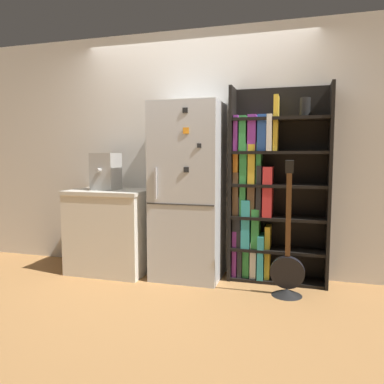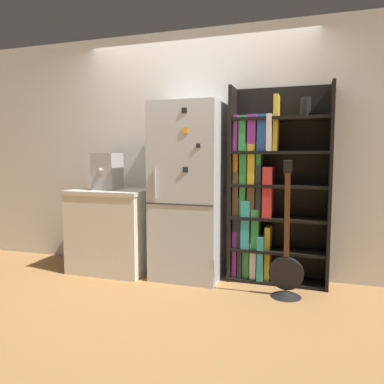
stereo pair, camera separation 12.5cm
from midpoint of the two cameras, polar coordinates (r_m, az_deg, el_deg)
name	(u,v)px [view 1 (the left image)]	position (r m, az deg, el deg)	size (l,w,h in m)	color
ground_plane	(183,282)	(3.87, -2.30, -13.54)	(16.00, 16.00, 0.00)	#A87542
wall_back	(196,152)	(4.11, -0.27, 6.06)	(8.00, 0.05, 2.60)	silver
refrigerator	(188,192)	(3.84, -1.54, 0.05)	(0.69, 0.58, 1.79)	silver
bookshelf	(265,192)	(3.82, 10.22, 0.00)	(0.97, 0.31, 1.94)	black
kitchen_counter	(111,230)	(4.22, -13.02, -5.72)	(0.86, 0.63, 0.90)	silver
espresso_machine	(106,171)	(4.16, -13.82, 3.06)	(0.25, 0.32, 0.39)	#A5A39E
guitar	(287,277)	(3.55, 13.30, -12.44)	(0.31, 0.29, 1.23)	black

